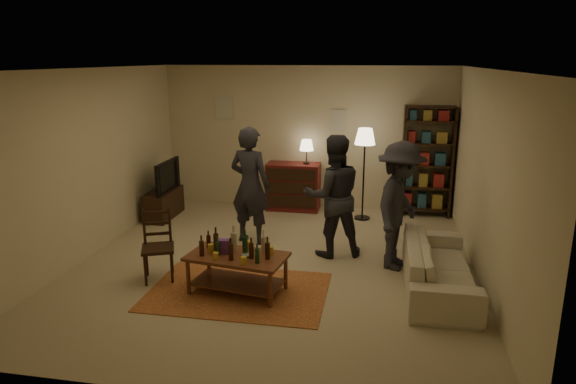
% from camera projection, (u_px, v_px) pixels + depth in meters
% --- Properties ---
extents(floor, '(6.00, 6.00, 0.00)m').
position_uv_depth(floor, '(274.00, 264.00, 7.29)').
color(floor, '#C6B793').
rests_on(floor, ground).
extents(room_shell, '(6.00, 6.00, 6.00)m').
position_uv_depth(room_shell, '(273.00, 113.00, 9.77)').
color(room_shell, beige).
rests_on(room_shell, ground).
extents(rug, '(2.20, 1.50, 0.01)m').
position_uv_depth(rug, '(238.00, 291.00, 6.42)').
color(rug, brown).
rests_on(rug, ground).
extents(coffee_table, '(1.29, 0.83, 0.83)m').
position_uv_depth(coffee_table, '(237.00, 260.00, 6.32)').
color(coffee_table, brown).
rests_on(coffee_table, ground).
extents(dining_chair, '(0.53, 0.53, 0.94)m').
position_uv_depth(dining_chair, '(158.00, 243.00, 6.71)').
color(dining_chair, '#311D10').
rests_on(dining_chair, ground).
extents(tv_stand, '(0.40, 1.00, 1.06)m').
position_uv_depth(tv_stand, '(163.00, 197.00, 9.33)').
color(tv_stand, '#311D10').
rests_on(tv_stand, ground).
extents(dresser, '(1.00, 0.50, 1.36)m').
position_uv_depth(dresser, '(294.00, 185.00, 9.78)').
color(dresser, maroon).
rests_on(dresser, ground).
extents(bookshelf, '(0.90, 0.34, 2.02)m').
position_uv_depth(bookshelf, '(427.00, 161.00, 9.28)').
color(bookshelf, '#311D10').
rests_on(bookshelf, ground).
extents(floor_lamp, '(0.36, 0.36, 1.65)m').
position_uv_depth(floor_lamp, '(365.00, 143.00, 8.97)').
color(floor_lamp, black).
rests_on(floor_lamp, ground).
extents(sofa, '(0.81, 2.08, 0.61)m').
position_uv_depth(sofa, '(439.00, 266.00, 6.45)').
color(sofa, beige).
rests_on(sofa, ground).
extents(person_left, '(0.76, 0.60, 1.84)m').
position_uv_depth(person_left, '(250.00, 185.00, 7.95)').
color(person_left, '#24242B').
rests_on(person_left, ground).
extents(person_right, '(1.04, 0.92, 1.79)m').
position_uv_depth(person_right, '(333.00, 196.00, 7.42)').
color(person_right, '#27282F').
rests_on(person_right, ground).
extents(person_by_sofa, '(0.99, 1.30, 1.77)m').
position_uv_depth(person_by_sofa, '(399.00, 206.00, 6.96)').
color(person_by_sofa, '#2A2932').
rests_on(person_by_sofa, ground).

